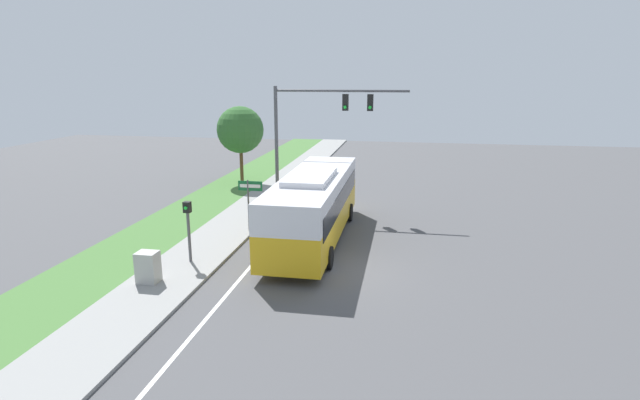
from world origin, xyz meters
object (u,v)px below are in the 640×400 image
object	(u,v)px
pedestrian_signal	(188,221)
utility_cabinet	(148,267)
signal_gantry	(315,121)
bus	(314,202)
street_sign	(249,196)

from	to	relation	value
pedestrian_signal	utility_cabinet	distance (m)	2.57
pedestrian_signal	signal_gantry	bearing A→B (deg)	71.48
bus	utility_cabinet	size ratio (longest dim) A/B	9.60
utility_cabinet	bus	bearing A→B (deg)	50.98
bus	street_sign	size ratio (longest dim) A/B	4.18
signal_gantry	pedestrian_signal	size ratio (longest dim) A/B	2.88
bus	pedestrian_signal	world-z (taller)	bus
pedestrian_signal	bus	bearing A→B (deg)	41.77
bus	utility_cabinet	bearing A→B (deg)	-129.02
signal_gantry	street_sign	size ratio (longest dim) A/B	2.86
pedestrian_signal	utility_cabinet	bearing A→B (deg)	-105.18
street_sign	signal_gantry	bearing A→B (deg)	68.30
signal_gantry	street_sign	xyz separation A→B (m)	(-2.18, -5.47, -3.12)
bus	street_sign	distance (m)	3.27
signal_gantry	street_sign	world-z (taller)	signal_gantry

